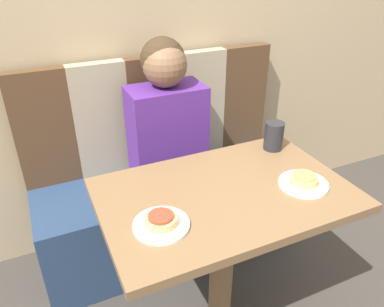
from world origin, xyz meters
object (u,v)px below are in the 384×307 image
(person, at_px, (166,113))
(pizza_right, at_px, (304,179))
(plate_right, at_px, (303,184))
(drinking_cup, at_px, (274,136))
(plate_left, at_px, (161,225))
(pizza_left, at_px, (161,220))

(person, xyz_separation_m, pizza_right, (0.28, -0.69, -0.05))
(plate_right, distance_m, drinking_cup, 0.30)
(pizza_right, bearing_deg, plate_left, 180.00)
(pizza_left, bearing_deg, pizza_right, 0.00)
(pizza_right, bearing_deg, pizza_left, 180.00)
(pizza_right, distance_m, drinking_cup, 0.30)
(person, height_order, plate_right, person)
(pizza_right, bearing_deg, drinking_cup, 77.52)
(plate_left, xyz_separation_m, plate_right, (0.57, 0.00, 0.00))
(pizza_right, height_order, drinking_cup, drinking_cup)
(person, height_order, drinking_cup, person)
(plate_left, distance_m, plate_right, 0.57)
(pizza_left, xyz_separation_m, pizza_right, (0.57, 0.00, 0.00))
(drinking_cup, bearing_deg, plate_right, -102.48)
(plate_right, bearing_deg, person, 112.43)
(person, distance_m, plate_right, 0.75)
(plate_left, bearing_deg, plate_right, 0.00)
(person, distance_m, drinking_cup, 0.53)
(person, xyz_separation_m, plate_right, (0.28, -0.69, -0.07))
(plate_right, xyz_separation_m, drinking_cup, (0.06, 0.29, 0.06))
(plate_right, relative_size, drinking_cup, 1.48)
(plate_right, relative_size, pizza_left, 1.75)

